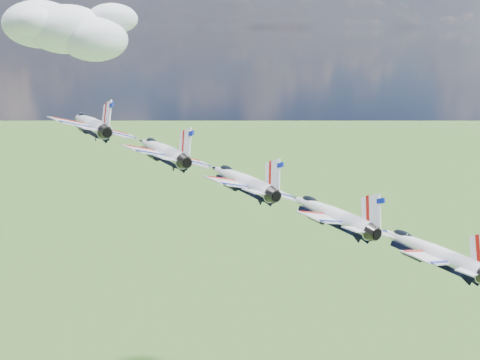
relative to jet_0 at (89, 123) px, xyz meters
name	(u,v)px	position (x,y,z in m)	size (l,w,h in m)	color
cloud_far	(76,29)	(22.56, 201.25, 12.13)	(55.55, 43.65, 21.82)	white
jet_0	(89,123)	(0.00, 0.00, 0.00)	(11.00, 16.29, 4.87)	white
jet_1	(161,150)	(7.82, -8.25, -2.78)	(11.00, 16.29, 4.87)	white
jet_2	(240,180)	(15.64, -16.49, -5.55)	(11.00, 16.29, 4.87)	white
jet_3	(328,213)	(23.46, -24.74, -8.33)	(11.00, 16.29, 4.87)	silver
jet_4	(427,250)	(31.28, -32.99, -11.11)	(11.00, 16.29, 4.87)	white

